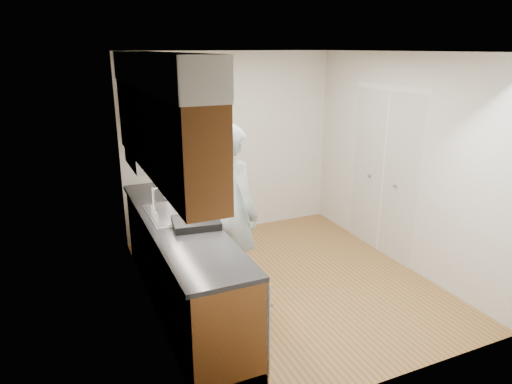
% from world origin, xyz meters
% --- Properties ---
extents(floor, '(3.50, 3.50, 0.00)m').
position_xyz_m(floor, '(0.00, 0.00, 0.00)').
color(floor, olive).
rests_on(floor, ground).
extents(ceiling, '(3.50, 3.50, 0.00)m').
position_xyz_m(ceiling, '(0.00, 0.00, 2.50)').
color(ceiling, white).
rests_on(ceiling, wall_left).
extents(wall_left, '(0.02, 3.50, 2.50)m').
position_xyz_m(wall_left, '(-1.50, 0.00, 1.25)').
color(wall_left, silver).
rests_on(wall_left, floor).
extents(wall_right, '(0.02, 3.50, 2.50)m').
position_xyz_m(wall_right, '(1.50, 0.00, 1.25)').
color(wall_right, silver).
rests_on(wall_right, floor).
extents(wall_back, '(3.00, 0.02, 2.50)m').
position_xyz_m(wall_back, '(0.00, 1.75, 1.25)').
color(wall_back, silver).
rests_on(wall_back, floor).
extents(counter, '(0.64, 2.80, 1.30)m').
position_xyz_m(counter, '(-1.20, -0.00, 0.49)').
color(counter, brown).
rests_on(counter, floor).
extents(upper_cabinets, '(0.47, 2.80, 1.21)m').
position_xyz_m(upper_cabinets, '(-1.33, 0.05, 1.95)').
color(upper_cabinets, brown).
rests_on(upper_cabinets, wall_left).
extents(closet_door, '(0.02, 1.22, 2.05)m').
position_xyz_m(closet_door, '(1.49, 0.30, 1.02)').
color(closet_door, silver).
rests_on(closet_door, wall_right).
extents(floor_mat, '(0.55, 0.92, 0.02)m').
position_xyz_m(floor_mat, '(-0.63, 0.07, 0.01)').
color(floor_mat, slate).
rests_on(floor_mat, floor).
extents(person, '(0.71, 0.85, 2.06)m').
position_xyz_m(person, '(-0.63, 0.07, 1.05)').
color(person, '#8DA7AC').
rests_on(person, floor_mat).
extents(soap_bottle_a, '(0.14, 0.14, 0.30)m').
position_xyz_m(soap_bottle_a, '(-1.15, 0.70, 1.09)').
color(soap_bottle_a, silver).
rests_on(soap_bottle_a, counter).
extents(soap_bottle_b, '(0.11, 0.12, 0.19)m').
position_xyz_m(soap_bottle_b, '(-1.01, 0.72, 1.04)').
color(soap_bottle_b, silver).
rests_on(soap_bottle_b, counter).
extents(soda_can, '(0.10, 0.10, 0.13)m').
position_xyz_m(soda_can, '(-1.10, 0.73, 1.01)').
color(soda_can, maroon).
rests_on(soda_can, counter).
extents(steel_can, '(0.07, 0.07, 0.13)m').
position_xyz_m(steel_can, '(-0.99, 0.64, 1.00)').
color(steel_can, '#A5A5AA').
rests_on(steel_can, counter).
extents(dish_rack, '(0.47, 0.41, 0.07)m').
position_xyz_m(dish_rack, '(-1.10, -0.22, 0.97)').
color(dish_rack, black).
rests_on(dish_rack, counter).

